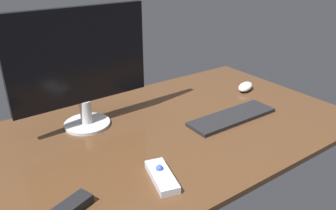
{
  "coord_description": "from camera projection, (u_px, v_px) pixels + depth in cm",
  "views": [
    {
      "loc": [
        -64.7,
        -90.47,
        62.14
      ],
      "look_at": [
        3.31,
        6.03,
        8.0
      ],
      "focal_mm": 35.64,
      "sensor_mm": 36.0,
      "label": 1
    }
  ],
  "objects": [
    {
      "name": "monitor",
      "position": [
        80.0,
        64.0,
        1.17
      ],
      "size": [
        50.89,
        17.38,
        44.03
      ],
      "rotation": [
        0.0,
        0.0,
        0.03
      ],
      "color": "#B9B9B9",
      "rests_on": "desk"
    },
    {
      "name": "computer_mouse",
      "position": [
        245.0,
        87.0,
        1.59
      ],
      "size": [
        12.52,
        9.62,
        3.65
      ],
      "primitive_type": "ellipsoid",
      "rotation": [
        0.0,
        0.0,
        0.4
      ],
      "color": "silver",
      "rests_on": "desk"
    },
    {
      "name": "keyboard",
      "position": [
        232.0,
        117.0,
        1.32
      ],
      "size": [
        38.04,
        11.69,
        1.5
      ],
      "primitive_type": "cube",
      "rotation": [
        0.0,
        0.0,
        -0.01
      ],
      "color": "black",
      "rests_on": "desk"
    },
    {
      "name": "media_remote",
      "position": [
        162.0,
        176.0,
        0.96
      ],
      "size": [
        9.58,
        16.55,
        3.64
      ],
      "rotation": [
        0.0,
        0.0,
        1.31
      ],
      "color": "#B7B7BC",
      "rests_on": "desk"
    },
    {
      "name": "desk",
      "position": [
        170.0,
        129.0,
        1.27
      ],
      "size": [
        140.0,
        84.0,
        2.0
      ],
      "primitive_type": "cube",
      "color": "#4C301C",
      "rests_on": "ground"
    }
  ]
}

